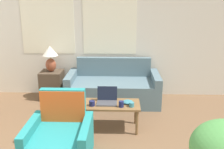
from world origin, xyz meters
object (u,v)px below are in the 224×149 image
Objects in this scene: laptop at (107,99)px; cup_navy at (121,104)px; cup_white at (92,103)px; cup_yellow at (132,105)px; table_lamp at (50,56)px; couch at (113,88)px; armchair at (60,140)px; snack_bowl at (128,102)px; coffee_table at (111,107)px.

cup_navy is at bearing -36.09° from laptop.
cup_white is at bearing -149.49° from laptop.
table_lamp is at bearing 138.60° from cup_yellow.
armchair reaches higher than couch.
cup_white is (-0.29, -1.26, 0.20)m from couch.
couch is 22.75× the size of cup_yellow.
snack_bowl is at bearing -3.46° from laptop.
armchair is at bearing -114.53° from cup_white.
table_lamp is 3.10× the size of snack_bowl.
couch reaches higher than laptop.
table_lamp is 5.60× the size of cup_navy.
armchair is 1.09m from cup_navy.
cup_yellow is at bearing -21.33° from laptop.
coffee_table is (0.62, 0.84, 0.12)m from armchair.
cup_navy is (0.79, 0.71, 0.22)m from armchair.
armchair is at bearing -122.80° from laptop.
cup_navy is (0.16, -1.29, 0.21)m from couch.
snack_bowl is (0.56, 0.11, -0.01)m from cup_white.
couch is 1.33m from cup_yellow.
coffee_table is 11.57× the size of cup_yellow.
table_lamp is (-1.28, 0.13, 0.63)m from couch.
cup_yellow is (0.16, 0.02, -0.01)m from cup_navy.
cup_yellow is (0.32, -1.28, 0.20)m from couch.
snack_bowl is (0.10, 0.15, -0.02)m from cup_navy.
table_lamp is at bearing 125.37° from cup_white.
cup_yellow is at bearing -75.98° from couch.
snack_bowl is (0.27, 0.02, 0.08)m from coffee_table.
snack_bowl is (0.90, 0.86, 0.20)m from armchair.
cup_navy is at bearing -125.45° from snack_bowl.
table_lamp is 2.05m from snack_bowl.
cup_white is (0.99, -1.39, -0.43)m from table_lamp.
cup_white is (-0.28, -0.09, 0.10)m from coffee_table.
couch is 5.73× the size of laptop.
cup_yellow is 0.14m from snack_bowl.
coffee_table is 0.13m from laptop.
cup_navy is 1.18× the size of cup_yellow.
coffee_table is 0.31m from cup_white.
laptop is 3.50× the size of cup_white.
cup_yellow is at bearing 5.44° from cup_navy.
laptop is 3.97× the size of cup_yellow.
cup_yellow is at bearing 37.42° from armchair.
couch is 2.10m from armchair.
couch reaches higher than cup_white.
cup_navy is (1.44, -1.43, -0.42)m from table_lamp.
cup_white is (-0.61, 0.02, 0.00)m from cup_yellow.
snack_bowl is at bearing 54.55° from cup_navy.
cup_white is at bearing 178.37° from cup_yellow.
snack_bowl is (0.33, -0.02, -0.03)m from laptop.
snack_bowl is (0.26, -1.15, 0.19)m from couch.
armchair is at bearing -126.65° from coffee_table.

